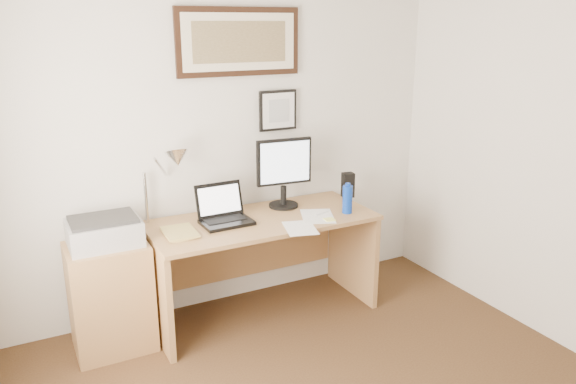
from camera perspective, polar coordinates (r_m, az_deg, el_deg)
wall_back at (r=4.12m, az=-6.82°, el=5.10°), size 3.50×0.02×2.50m
side_cabinet at (r=3.89m, az=-17.56°, el=-10.15°), size 0.50×0.40×0.73m
water_bottle at (r=4.08m, az=6.06°, el=-0.75°), size 0.07×0.07×0.20m
bottle_cap at (r=4.05m, az=6.10°, el=0.77°), size 0.04×0.04×0.02m
speaker at (r=4.46m, az=6.10°, el=0.72°), size 0.10×0.09×0.20m
paper_sheet_a at (r=3.79m, az=1.24°, el=-3.67°), size 0.27×0.33×0.00m
paper_sheet_b at (r=4.02m, az=3.02°, el=-2.47°), size 0.33×0.38×0.00m
sticky_pad at (r=3.95m, az=4.24°, el=-2.80°), size 0.08×0.08×0.01m
marker_pen at (r=4.07m, az=3.45°, el=-2.16°), size 0.14×0.06×0.02m
book at (r=3.73m, az=-12.45°, el=-4.29°), size 0.21×0.29×0.02m
desk at (r=4.14m, az=-3.10°, el=-5.42°), size 1.60×0.70×0.75m
laptop at (r=3.91m, az=-6.53°, el=-2.24°), size 0.35×0.30×0.26m
lcd_monitor at (r=4.14m, az=-0.41°, el=2.30°), size 0.42×0.22×0.52m
printer at (r=3.73m, az=-18.18°, el=-3.83°), size 0.44×0.34×0.18m
desk_lamp at (r=3.83m, az=-11.49°, el=3.04°), size 0.29×0.27×0.53m
picture_large at (r=4.06m, az=-4.98°, el=14.95°), size 0.92×0.04×0.47m
picture_small at (r=4.24m, az=-1.02°, el=8.29°), size 0.30×0.03×0.30m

